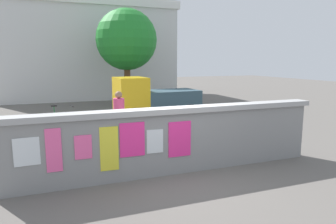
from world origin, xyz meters
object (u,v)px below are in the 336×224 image
(bicycle_far, at_px, (59,121))
(tree_roadside, at_px, (126,40))
(auto_rickshaw_truck, at_px, (153,99))
(bicycle_near, at_px, (222,124))
(motorcycle, at_px, (41,131))
(person_walking, at_px, (119,112))

(bicycle_far, xyz_separation_m, tree_roadside, (3.81, 5.21, 3.29))
(auto_rickshaw_truck, distance_m, bicycle_near, 3.71)
(motorcycle, bearing_deg, tree_roadside, 58.52)
(auto_rickshaw_truck, bearing_deg, person_walking, -123.63)
(person_walking, bearing_deg, bicycle_far, 124.69)
(auto_rickshaw_truck, relative_size, motorcycle, 1.93)
(person_walking, distance_m, tree_roadside, 8.39)
(motorcycle, bearing_deg, bicycle_far, 73.62)
(motorcycle, height_order, person_walking, person_walking)
(auto_rickshaw_truck, bearing_deg, bicycle_far, -168.55)
(auto_rickshaw_truck, bearing_deg, motorcycle, -148.51)
(auto_rickshaw_truck, relative_size, tree_roadside, 0.69)
(auto_rickshaw_truck, xyz_separation_m, person_walking, (-2.16, -3.25, 0.09))
(auto_rickshaw_truck, xyz_separation_m, bicycle_near, (1.37, -3.41, -0.54))
(bicycle_far, height_order, tree_roadside, tree_roadside)
(person_walking, bearing_deg, bicycle_near, -2.54)
(person_walking, xyz_separation_m, tree_roadside, (2.10, 7.68, 2.67))
(tree_roadside, bearing_deg, person_walking, -105.30)
(bicycle_near, bearing_deg, tree_roadside, 100.38)
(auto_rickshaw_truck, distance_m, bicycle_far, 3.98)
(motorcycle, xyz_separation_m, bicycle_near, (5.81, -0.69, -0.10))
(tree_roadside, bearing_deg, bicycle_near, -79.62)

